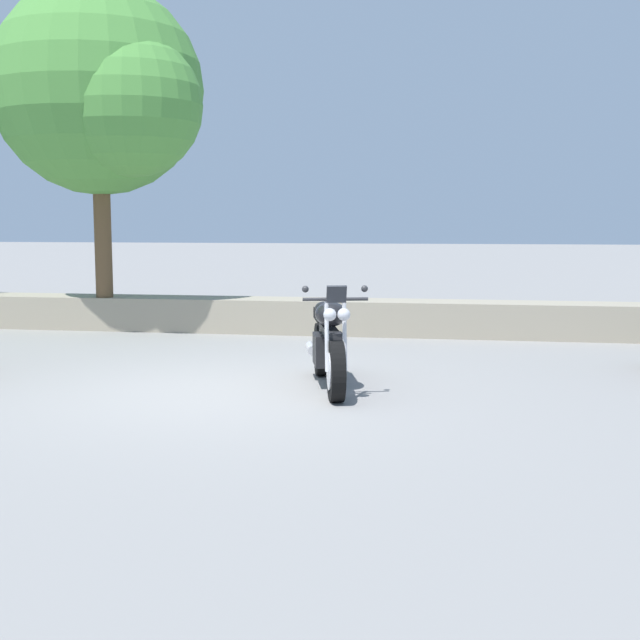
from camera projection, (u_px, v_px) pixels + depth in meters
The scene contains 4 objects.
ground_plane at pixel (223, 392), 8.75m from camera, with size 120.00×120.00×0.00m, color gray.
stone_wall at pixel (305, 316), 13.42m from camera, with size 36.00×0.80×0.55m, color gray.
motorcycle_black_centre at pixel (329, 344), 8.94m from camera, with size 0.86×2.04×1.18m.
leafy_tree_mid_left at pixel (105, 93), 13.19m from camera, with size 3.56×3.39×5.08m.
Camera 1 is at (2.43, -8.31, 1.80)m, focal length 46.24 mm.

